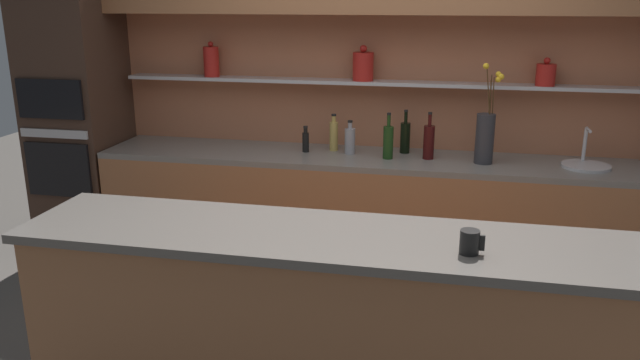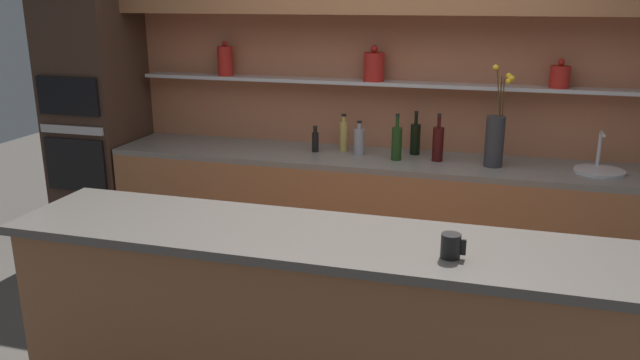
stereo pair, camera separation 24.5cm
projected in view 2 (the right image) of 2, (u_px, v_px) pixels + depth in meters
back_wall_unit at (396, 62)px, 4.41m from camera, size 5.20×0.44×2.60m
back_counter_unit at (370, 219)px, 4.48m from camera, size 3.74×0.62×0.92m
island_counter at (313, 339)px, 2.81m from camera, size 2.72×0.61×1.02m
oven_tower at (98, 123)px, 4.90m from camera, size 0.60×0.64×2.08m
flower_vase at (495, 139)px, 4.06m from camera, size 0.15×0.12×0.67m
sink_fixture at (599, 169)px, 3.96m from camera, size 0.31×0.31×0.25m
bottle_spirit_0 at (359, 141)px, 4.40m from camera, size 0.07×0.07×0.24m
bottle_sauce_1 at (315, 141)px, 4.48m from camera, size 0.05×0.05×0.19m
bottle_wine_2 at (397, 143)px, 4.24m from camera, size 0.07×0.07×0.32m
bottle_spirit_3 at (344, 135)px, 4.50m from camera, size 0.06×0.06×0.27m
bottle_wine_4 at (438, 143)px, 4.21m from camera, size 0.08×0.08×0.33m
bottle_wine_5 at (415, 138)px, 4.39m from camera, size 0.07×0.07×0.31m
coffee_mug at (451, 246)px, 2.41m from camera, size 0.10×0.08×0.10m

